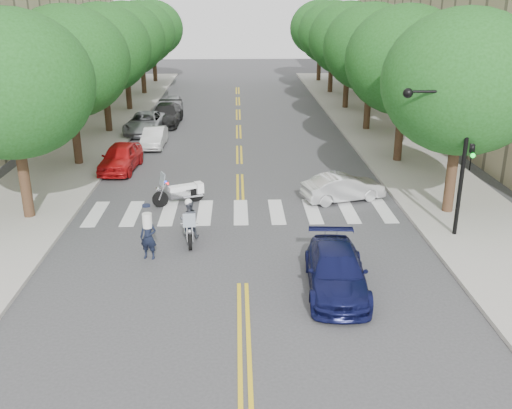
{
  "coord_description": "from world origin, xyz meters",
  "views": [
    {
      "loc": [
        -0.14,
        -16.43,
        8.76
      ],
      "look_at": [
        0.57,
        3.89,
        1.3
      ],
      "focal_mm": 40.0,
      "sensor_mm": 36.0,
      "label": 1
    }
  ],
  "objects_px": {
    "motorcycle_police": "(189,222)",
    "motorcycle_parked": "(183,192)",
    "convertible": "(343,187)",
    "sedan_blue": "(336,271)",
    "officer_standing": "(148,237)"
  },
  "relations": [
    {
      "from": "officer_standing",
      "to": "motorcycle_police",
      "type": "bearing_deg",
      "value": 61.33
    },
    {
      "from": "convertible",
      "to": "sedan_blue",
      "type": "bearing_deg",
      "value": 151.63
    },
    {
      "from": "motorcycle_police",
      "to": "motorcycle_parked",
      "type": "bearing_deg",
      "value": -86.85
    },
    {
      "from": "convertible",
      "to": "sedan_blue",
      "type": "distance_m",
      "value": 8.54
    },
    {
      "from": "motorcycle_parked",
      "to": "officer_standing",
      "type": "relative_size",
      "value": 1.38
    },
    {
      "from": "motorcycle_police",
      "to": "convertible",
      "type": "relative_size",
      "value": 0.56
    },
    {
      "from": "motorcycle_police",
      "to": "officer_standing",
      "type": "relative_size",
      "value": 1.29
    },
    {
      "from": "convertible",
      "to": "sedan_blue",
      "type": "relative_size",
      "value": 0.83
    },
    {
      "from": "motorcycle_police",
      "to": "motorcycle_parked",
      "type": "xyz_separation_m",
      "value": [
        -0.61,
        4.19,
        -0.23
      ]
    },
    {
      "from": "motorcycle_parked",
      "to": "convertible",
      "type": "relative_size",
      "value": 0.6
    },
    {
      "from": "convertible",
      "to": "motorcycle_parked",
      "type": "bearing_deg",
      "value": 74.33
    },
    {
      "from": "officer_standing",
      "to": "convertible",
      "type": "bearing_deg",
      "value": 48.73
    },
    {
      "from": "motorcycle_police",
      "to": "convertible",
      "type": "xyz_separation_m",
      "value": [
        6.62,
        4.32,
        -0.15
      ]
    },
    {
      "from": "motorcycle_police",
      "to": "motorcycle_parked",
      "type": "relative_size",
      "value": 0.94
    },
    {
      "from": "motorcycle_parked",
      "to": "sedan_blue",
      "type": "bearing_deg",
      "value": -170.97
    }
  ]
}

